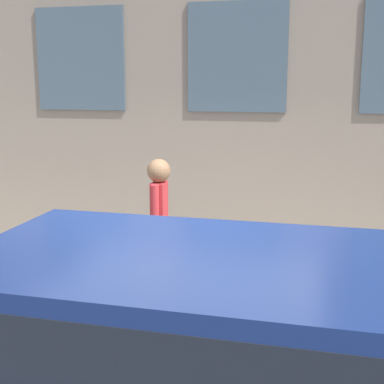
# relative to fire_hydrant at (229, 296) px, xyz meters

# --- Properties ---
(ground_plane) EXTENTS (80.00, 80.00, 0.00)m
(ground_plane) POSITION_rel_fire_hydrant_xyz_m (-0.62, 0.34, -0.51)
(ground_plane) COLOR #47474C
(sidewalk) EXTENTS (2.96, 60.00, 0.15)m
(sidewalk) POSITION_rel_fire_hydrant_xyz_m (0.86, 0.34, -0.44)
(sidewalk) COLOR #A8A093
(sidewalk) RESTS_ON ground_plane
(fire_hydrant) EXTENTS (0.31, 0.43, 0.71)m
(fire_hydrant) POSITION_rel_fire_hydrant_xyz_m (0.00, 0.00, 0.00)
(fire_hydrant) COLOR gold
(fire_hydrant) RESTS_ON sidewalk
(person) EXTENTS (0.40, 0.26, 1.64)m
(person) POSITION_rel_fire_hydrant_xyz_m (0.56, 0.90, 0.63)
(person) COLOR #232328
(person) RESTS_ON sidewalk
(parked_truck_navy_near) EXTENTS (1.92, 4.45, 1.59)m
(parked_truck_navy_near) POSITION_rel_fire_hydrant_xyz_m (-1.97, -0.06, 0.43)
(parked_truck_navy_near) COLOR black
(parked_truck_navy_near) RESTS_ON ground_plane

